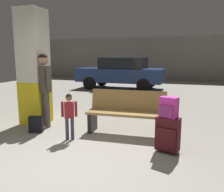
{
  "coord_description": "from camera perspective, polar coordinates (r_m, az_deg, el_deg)",
  "views": [
    {
      "loc": [
        1.57,
        -2.88,
        1.61
      ],
      "look_at": [
        0.22,
        1.3,
        0.85
      ],
      "focal_mm": 37.79,
      "sensor_mm": 36.0,
      "label": 1
    }
  ],
  "objects": [
    {
      "name": "ground_plane",
      "position": [
        7.25,
        4.92,
        -3.47
      ],
      "size": [
        18.0,
        18.0,
        0.1
      ],
      "primitive_type": "cube",
      "color": "gray"
    },
    {
      "name": "garage_back_wall",
      "position": [
        15.82,
        12.33,
        8.81
      ],
      "size": [
        18.0,
        0.12,
        2.8
      ],
      "primitive_type": "cube",
      "color": "gray",
      "rests_on": "ground_plane"
    },
    {
      "name": "structural_pillar",
      "position": [
        5.83,
        -18.37,
        6.43
      ],
      "size": [
        0.57,
        0.57,
        2.66
      ],
      "color": "yellow",
      "rests_on": "ground_plane"
    },
    {
      "name": "bench",
      "position": [
        4.9,
        3.49,
        -4.0
      ],
      "size": [
        1.62,
        0.59,
        0.89
      ],
      "color": "#9E7A42",
      "rests_on": "ground_plane"
    },
    {
      "name": "suitcase",
      "position": [
        4.06,
        13.31,
        -8.96
      ],
      "size": [
        0.42,
        0.31,
        0.6
      ],
      "color": "#471419",
      "rests_on": "ground_plane"
    },
    {
      "name": "backpack_bright",
      "position": [
        3.94,
        13.56,
        -2.75
      ],
      "size": [
        0.32,
        0.27,
        0.34
      ],
      "color": "#D833A5",
      "rests_on": "suitcase"
    },
    {
      "name": "child",
      "position": [
        4.55,
        -10.32,
        -3.76
      ],
      "size": [
        0.28,
        0.17,
        0.9
      ],
      "color": "#33384C",
      "rests_on": "ground_plane"
    },
    {
      "name": "adult",
      "position": [
        5.48,
        -16.08,
        3.25
      ],
      "size": [
        0.49,
        0.35,
        1.65
      ],
      "color": "brown",
      "rests_on": "ground_plane"
    },
    {
      "name": "backpack_dark_floor",
      "position": [
        5.27,
        -17.86,
        -6.56
      ],
      "size": [
        0.32,
        0.27,
        0.34
      ],
      "color": "black",
      "rests_on": "ground_plane"
    },
    {
      "name": "parked_car_far",
      "position": [
        11.51,
        2.3,
        5.78
      ],
      "size": [
        4.14,
        1.88,
        1.51
      ],
      "color": "navy",
      "rests_on": "ground_plane"
    }
  ]
}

